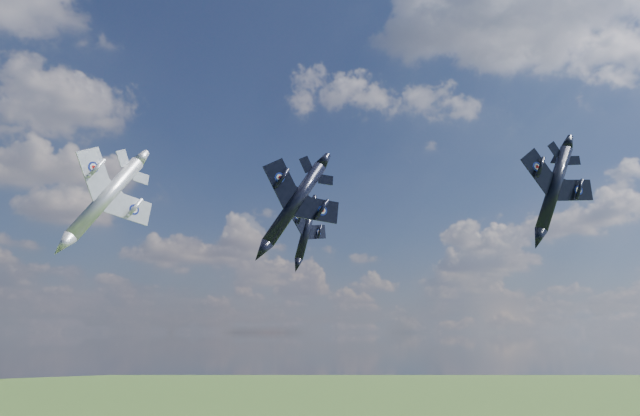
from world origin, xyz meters
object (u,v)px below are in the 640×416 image
jet_lead_navy (295,204)px  jet_right_navy (554,189)px  jet_left_silver (106,198)px  jet_high_navy (306,231)px

jet_lead_navy → jet_right_navy: size_ratio=1.00×
jet_lead_navy → jet_left_silver: (-19.10, 6.75, -0.30)m
jet_right_navy → jet_left_silver: 51.23m
jet_left_silver → jet_lead_navy: bearing=-34.1°
jet_left_silver → jet_right_navy: bearing=-37.8°
jet_right_navy → jet_high_navy: (-8.64, 43.14, 0.03)m
jet_lead_navy → jet_high_navy: (19.30, 29.80, 2.61)m
jet_right_navy → jet_left_silver: (-47.04, 20.08, -2.87)m
jet_right_navy → jet_high_navy: bearing=116.3°
jet_high_navy → jet_left_silver: 44.89m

